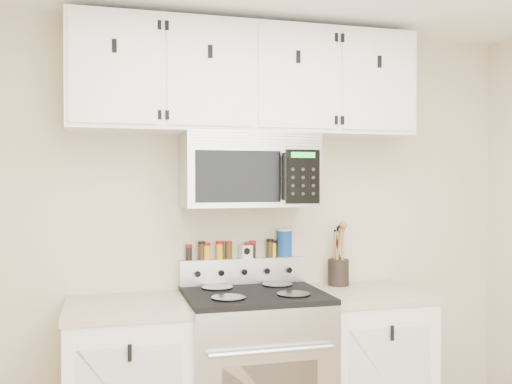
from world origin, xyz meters
TOP-DOWN VIEW (x-y plane):
  - back_wall at (0.00, 1.75)m, footprint 3.50×0.01m
  - range at (0.00, 1.43)m, footprint 0.76×0.65m
  - base_cabinet_right at (0.69, 1.45)m, footprint 0.64×0.62m
  - microwave at (0.00, 1.55)m, footprint 0.76×0.44m
  - upper_cabinets at (-0.00, 1.58)m, footprint 2.00×0.35m
  - utensil_crock at (0.60, 1.64)m, footprint 0.13×0.13m
  - kitchen_timer at (0.02, 1.71)m, footprint 0.08×0.07m
  - salt_canister at (0.27, 1.71)m, footprint 0.09×0.09m
  - spice_jar_0 at (-0.32, 1.71)m, footprint 0.04×0.04m
  - spice_jar_1 at (-0.25, 1.71)m, footprint 0.04×0.04m
  - spice_jar_2 at (-0.22, 1.71)m, footprint 0.04×0.04m
  - spice_jar_3 at (-0.14, 1.71)m, footprint 0.05×0.05m
  - spice_jar_4 at (-0.13, 1.71)m, footprint 0.04×0.04m
  - spice_jar_5 at (-0.08, 1.71)m, footprint 0.04×0.04m
  - spice_jar_6 at (0.03, 1.71)m, footprint 0.04×0.04m
  - spice_jar_7 at (0.06, 1.71)m, footprint 0.04×0.04m
  - spice_jar_8 at (0.17, 1.71)m, footprint 0.04×0.04m
  - spice_jar_9 at (0.18, 1.71)m, footprint 0.04×0.04m
  - spice_jar_10 at (0.20, 1.71)m, footprint 0.04×0.04m

SIDE VIEW (x-z plane):
  - base_cabinet_right at x=0.69m, z-range 0.00..0.92m
  - range at x=0.00m, z-range -0.06..1.04m
  - utensil_crock at x=0.60m, z-range 0.83..1.20m
  - kitchen_timer at x=0.02m, z-range 1.10..1.18m
  - spice_jar_0 at x=-0.32m, z-range 1.10..1.19m
  - spice_jar_6 at x=0.03m, z-range 1.10..1.20m
  - spice_jar_2 at x=-0.22m, z-range 1.10..1.20m
  - spice_jar_9 at x=0.18m, z-range 1.10..1.20m
  - spice_jar_10 at x=0.20m, z-range 1.10..1.20m
  - spice_jar_7 at x=0.06m, z-range 1.10..1.20m
  - spice_jar_5 at x=-0.08m, z-range 1.10..1.21m
  - spice_jar_4 at x=-0.13m, z-range 1.10..1.21m
  - spice_jar_3 at x=-0.14m, z-range 1.10..1.21m
  - spice_jar_1 at x=-0.25m, z-range 1.10..1.21m
  - spice_jar_8 at x=0.17m, z-range 1.10..1.21m
  - salt_canister at x=0.27m, z-range 1.10..1.27m
  - back_wall at x=0.00m, z-range 0.00..2.50m
  - microwave at x=0.00m, z-range 1.42..1.84m
  - upper_cabinets at x=0.00m, z-range 1.84..2.46m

